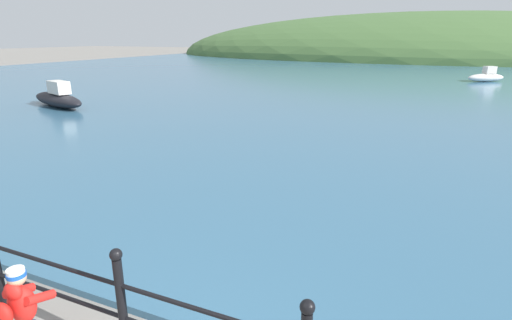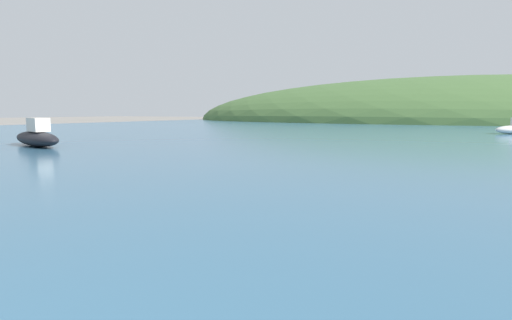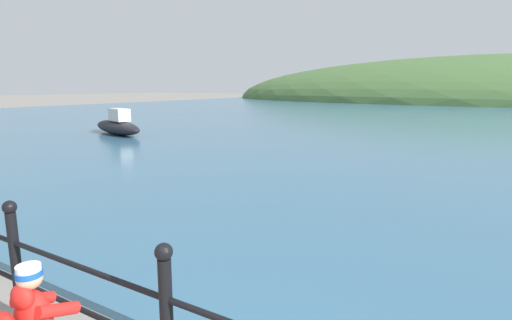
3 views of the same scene
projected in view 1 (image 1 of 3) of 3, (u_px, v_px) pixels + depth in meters
water at (407, 78)px, 30.45m from camera, size 80.00×60.00×0.10m
far_hillside at (424, 57)px, 62.68m from camera, size 83.48×45.91×13.29m
child_in_coat at (21, 306)px, 3.84m from camera, size 0.38×0.53×1.00m
boat_far_left at (58, 98)px, 17.57m from camera, size 4.21×2.22×1.14m
boat_far_right at (486, 77)px, 27.25m from camera, size 2.71×2.28×1.03m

